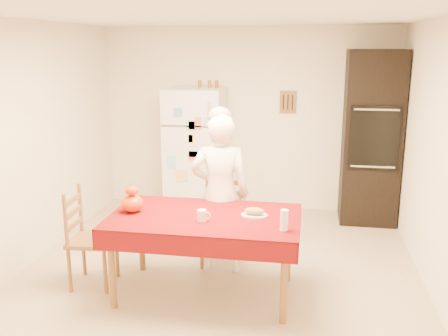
% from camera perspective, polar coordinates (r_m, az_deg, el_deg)
% --- Properties ---
extents(floor, '(4.50, 4.50, 0.00)m').
position_cam_1_polar(floor, '(5.14, -0.67, -12.06)').
color(floor, tan).
rests_on(floor, ground).
extents(room_shell, '(4.02, 4.52, 2.51)m').
position_cam_1_polar(room_shell, '(4.66, -0.72, 6.18)').
color(room_shell, white).
rests_on(room_shell, ground).
extents(refrigerator, '(0.75, 0.74, 1.70)m').
position_cam_1_polar(refrigerator, '(6.74, -3.24, 1.89)').
color(refrigerator, white).
rests_on(refrigerator, floor).
extents(oven_cabinet, '(0.70, 0.62, 2.20)m').
position_cam_1_polar(oven_cabinet, '(6.62, 16.48, 3.33)').
color(oven_cabinet, black).
rests_on(oven_cabinet, floor).
extents(dining_table, '(1.70, 1.00, 0.76)m').
position_cam_1_polar(dining_table, '(4.51, -2.23, -6.29)').
color(dining_table, brown).
rests_on(dining_table, floor).
extents(chair_far, '(0.43, 0.41, 0.95)m').
position_cam_1_polar(chair_far, '(5.26, -0.17, -5.45)').
color(chair_far, brown).
rests_on(chair_far, floor).
extents(chair_left, '(0.43, 0.45, 0.95)m').
position_cam_1_polar(chair_left, '(4.93, -15.54, -7.30)').
color(chair_left, brown).
rests_on(chair_left, floor).
extents(seated_woman, '(0.62, 0.43, 1.62)m').
position_cam_1_polar(seated_woman, '(4.96, -0.46, -2.97)').
color(seated_woman, white).
rests_on(seated_woman, floor).
extents(coffee_mug, '(0.08, 0.08, 0.10)m').
position_cam_1_polar(coffee_mug, '(4.34, -2.55, -5.44)').
color(coffee_mug, white).
rests_on(coffee_mug, dining_table).
extents(pumpkin_lower, '(0.21, 0.21, 0.16)m').
position_cam_1_polar(pumpkin_lower, '(4.64, -10.46, -4.01)').
color(pumpkin_lower, '#DA5405').
rests_on(pumpkin_lower, dining_table).
extents(pumpkin_upper, '(0.12, 0.12, 0.09)m').
position_cam_1_polar(pumpkin_upper, '(4.60, -10.52, -2.53)').
color(pumpkin_upper, '#E63B05').
rests_on(pumpkin_upper, pumpkin_lower).
extents(wine_glass, '(0.07, 0.07, 0.18)m').
position_cam_1_polar(wine_glass, '(4.14, 6.89, -5.93)').
color(wine_glass, white).
rests_on(wine_glass, dining_table).
extents(bread_plate, '(0.24, 0.24, 0.02)m').
position_cam_1_polar(bread_plate, '(4.47, 3.48, -5.43)').
color(bread_plate, white).
rests_on(bread_plate, dining_table).
extents(bread_loaf, '(0.18, 0.10, 0.06)m').
position_cam_1_polar(bread_loaf, '(4.45, 3.49, -4.94)').
color(bread_loaf, '#9D774D').
rests_on(bread_loaf, bread_plate).
extents(spice_jar_left, '(0.05, 0.05, 0.10)m').
position_cam_1_polar(spice_jar_left, '(6.65, -2.79, 9.57)').
color(spice_jar_left, brown).
rests_on(spice_jar_left, refrigerator).
extents(spice_jar_mid, '(0.05, 0.05, 0.10)m').
position_cam_1_polar(spice_jar_mid, '(6.62, -1.66, 9.57)').
color(spice_jar_mid, '#96521B').
rests_on(spice_jar_mid, refrigerator).
extents(spice_jar_right, '(0.05, 0.05, 0.10)m').
position_cam_1_polar(spice_jar_right, '(6.60, -0.84, 9.56)').
color(spice_jar_right, brown).
rests_on(spice_jar_right, refrigerator).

